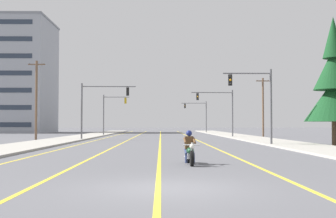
# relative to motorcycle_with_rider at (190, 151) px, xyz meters

# --- Properties ---
(ground_plane) EXTENTS (400.00, 400.00, 0.00)m
(ground_plane) POSITION_rel_motorcycle_with_rider_xyz_m (-1.09, -6.84, -0.59)
(ground_plane) COLOR #5B5B60
(lane_stripe_center) EXTENTS (0.16, 100.00, 0.01)m
(lane_stripe_center) POSITION_rel_motorcycle_with_rider_xyz_m (-1.31, 38.16, -0.58)
(lane_stripe_center) COLOR yellow
(lane_stripe_center) RESTS_ON ground
(lane_stripe_left) EXTENTS (0.16, 100.00, 0.01)m
(lane_stripe_left) POSITION_rel_motorcycle_with_rider_xyz_m (-4.76, 38.16, -0.58)
(lane_stripe_left) COLOR yellow
(lane_stripe_left) RESTS_ON ground
(lane_stripe_right) EXTENTS (0.16, 100.00, 0.01)m
(lane_stripe_right) POSITION_rel_motorcycle_with_rider_xyz_m (2.67, 38.16, -0.58)
(lane_stripe_right) COLOR yellow
(lane_stripe_right) RESTS_ON ground
(lane_stripe_far_left) EXTENTS (0.16, 100.00, 0.01)m
(lane_stripe_far_left) POSITION_rel_motorcycle_with_rider_xyz_m (-8.13, 38.16, -0.58)
(lane_stripe_far_left) COLOR yellow
(lane_stripe_far_left) RESTS_ON ground
(sidewalk_kerb_right) EXTENTS (4.40, 110.00, 0.14)m
(sidewalk_kerb_right) POSITION_rel_motorcycle_with_rider_xyz_m (9.43, 33.16, -0.52)
(sidewalk_kerb_right) COLOR #ADA89E
(sidewalk_kerb_right) RESTS_ON ground
(sidewalk_kerb_left) EXTENTS (4.40, 110.00, 0.14)m
(sidewalk_kerb_left) POSITION_rel_motorcycle_with_rider_xyz_m (-11.61, 33.16, -0.52)
(sidewalk_kerb_left) COLOR #ADA89E
(sidewalk_kerb_left) RESTS_ON ground
(motorcycle_with_rider) EXTENTS (0.70, 2.19, 1.46)m
(motorcycle_with_rider) POSITION_rel_motorcycle_with_rider_xyz_m (0.00, 0.00, 0.00)
(motorcycle_with_rider) COLOR black
(motorcycle_with_rider) RESTS_ON ground
(traffic_signal_near_right) EXTENTS (3.99, 0.37, 6.20)m
(traffic_signal_near_right) POSITION_rel_motorcycle_with_rider_xyz_m (6.59, 16.21, 3.45)
(traffic_signal_near_right) COLOR #56565B
(traffic_signal_near_right) RESTS_ON ground
(traffic_signal_near_left) EXTENTS (5.97, 0.43, 6.20)m
(traffic_signal_near_left) POSITION_rel_motorcycle_with_rider_xyz_m (-8.13, 28.63, 3.58)
(traffic_signal_near_left) COLOR #56565B
(traffic_signal_near_left) RESTS_ON ground
(traffic_signal_mid_right) EXTENTS (5.50, 0.63, 6.20)m
(traffic_signal_mid_right) POSITION_rel_motorcycle_with_rider_xyz_m (6.52, 37.46, 3.55)
(traffic_signal_mid_right) COLOR #56565B
(traffic_signal_mid_right) RESTS_ON ground
(traffic_signal_mid_left) EXTENTS (4.03, 0.42, 6.20)m
(traffic_signal_mid_left) POSITION_rel_motorcycle_with_rider_xyz_m (-8.85, 47.10, 3.46)
(traffic_signal_mid_left) COLOR #56565B
(traffic_signal_mid_left) RESTS_ON ground
(traffic_signal_far_right) EXTENTS (4.98, 0.39, 6.20)m
(traffic_signal_far_right) POSITION_rel_motorcycle_with_rider_xyz_m (6.23, 65.82, 3.52)
(traffic_signal_far_right) COLOR #56565B
(traffic_signal_far_right) RESTS_ON ground
(utility_pole_left_near) EXTENTS (1.88, 0.26, 8.76)m
(utility_pole_left_near) POSITION_rel_motorcycle_with_rider_xyz_m (-15.05, 29.35, 3.98)
(utility_pole_left_near) COLOR brown
(utility_pole_left_near) RESTS_ON ground
(utility_pole_right_far) EXTENTS (1.88, 0.26, 8.11)m
(utility_pole_right_far) POSITION_rel_motorcycle_with_rider_xyz_m (12.89, 40.75, 3.65)
(utility_pole_right_far) COLOR brown
(utility_pole_right_far) RESTS_ON ground
(conifer_tree_right_verge_near) EXTENTS (4.75, 4.75, 10.45)m
(conifer_tree_right_verge_near) POSITION_rel_motorcycle_with_rider_xyz_m (12.70, 15.84, 4.20)
(conifer_tree_right_verge_near) COLOR #4C3828
(conifer_tree_right_verge_near) RESTS_ON ground
(apartment_building_far_left_block) EXTENTS (19.50, 15.07, 23.17)m
(apartment_building_far_left_block) POSITION_rel_motorcycle_with_rider_xyz_m (-33.70, 70.35, 11.01)
(apartment_building_far_left_block) COLOR #999EA8
(apartment_building_far_left_block) RESTS_ON ground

